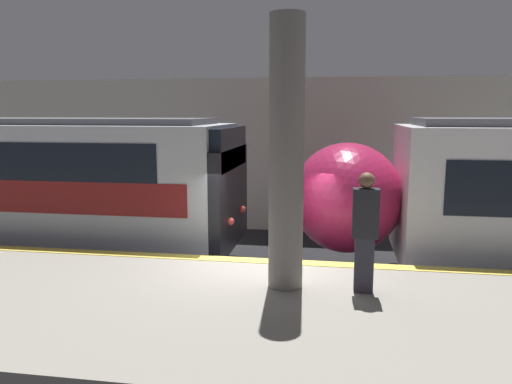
{
  "coord_description": "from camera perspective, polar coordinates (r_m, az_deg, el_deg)",
  "views": [
    {
      "loc": [
        1.33,
        -8.77,
        3.73
      ],
      "look_at": [
        -0.27,
        0.9,
        2.14
      ],
      "focal_mm": 35.0,
      "sensor_mm": 36.0,
      "label": 1
    }
  ],
  "objects": [
    {
      "name": "ground_plane",
      "position": [
        9.62,
        0.74,
        -13.58
      ],
      "size": [
        120.0,
        120.0,
        0.0
      ],
      "primitive_type": "plane",
      "color": "black"
    },
    {
      "name": "platform",
      "position": [
        7.41,
        -1.94,
        -16.41
      ],
      "size": [
        40.0,
        4.44,
        1.05
      ],
      "color": "gray",
      "rests_on": "ground"
    },
    {
      "name": "station_rear_barrier",
      "position": [
        15.5,
        4.45,
        4.16
      ],
      "size": [
        50.0,
        0.15,
        4.74
      ],
      "color": "#B2AD9E",
      "rests_on": "ground"
    },
    {
      "name": "support_pillar_near",
      "position": [
        7.46,
        3.5,
        4.23
      ],
      "size": [
        0.53,
        0.53,
        4.07
      ],
      "color": "slate",
      "rests_on": "platform"
    },
    {
      "name": "person_waiting",
      "position": [
        7.55,
        12.36,
        -4.15
      ],
      "size": [
        0.38,
        0.24,
        1.81
      ],
      "color": "#2D2D38",
      "rests_on": "platform"
    }
  ]
}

